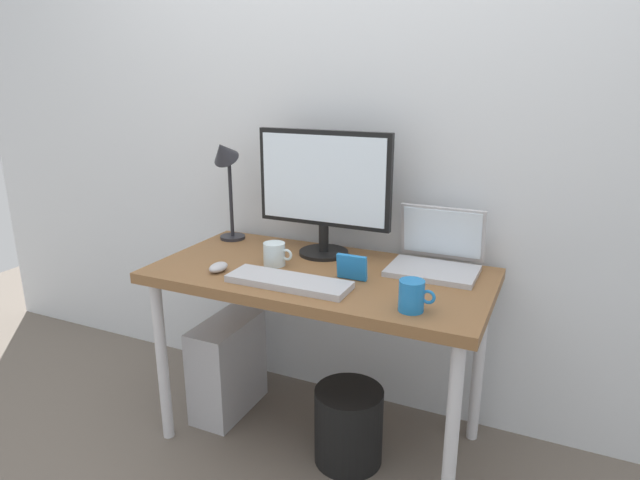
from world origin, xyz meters
name	(u,v)px	position (x,y,z in m)	size (l,w,h in m)	color
ground_plane	(320,436)	(0.00, 0.00, 0.00)	(6.00, 6.00, 0.00)	#665B51
back_wall	(359,107)	(0.00, 0.38, 1.30)	(4.40, 0.04, 2.60)	silver
desk	(320,289)	(0.00, 0.00, 0.65)	(1.26, 0.63, 0.72)	brown
monitor	(324,186)	(-0.07, 0.18, 1.01)	(0.55, 0.20, 0.50)	black
laptop	(437,254)	(0.39, 0.20, 0.78)	(0.32, 0.27, 0.23)	#B2B2B7
desk_lamp	(225,167)	(-0.53, 0.18, 1.05)	(0.11, 0.16, 0.46)	#232328
keyboard	(289,282)	(-0.04, -0.18, 0.74)	(0.44, 0.14, 0.02)	#B2B2B7
mouse	(218,267)	(-0.34, -0.17, 0.74)	(0.06, 0.09, 0.03)	#B2B2B7
coffee_mug	(412,296)	(0.41, -0.21, 0.77)	(0.11, 0.08, 0.10)	#1E72BF
glass_cup	(275,254)	(-0.18, -0.01, 0.77)	(0.12, 0.08, 0.09)	silver
photo_frame	(352,267)	(0.14, -0.04, 0.77)	(0.11, 0.02, 0.09)	#1E72BF
computer_tower	(228,366)	(-0.45, 0.01, 0.21)	(0.18, 0.36, 0.42)	#B2B2B7
wastebasket	(349,425)	(0.16, -0.08, 0.15)	(0.26, 0.26, 0.30)	black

